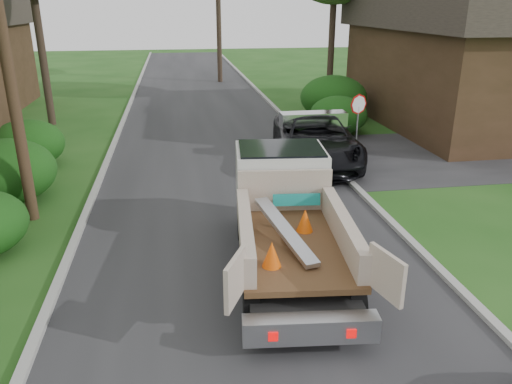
{
  "coord_description": "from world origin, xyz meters",
  "views": [
    {
      "loc": [
        -1.44,
        -8.45,
        5.55
      ],
      "look_at": [
        0.39,
        2.93,
        1.2
      ],
      "focal_mm": 35.0,
      "sensor_mm": 36.0,
      "label": 1
    }
  ],
  "objects_px": {
    "stop_sign": "(358,113)",
    "black_pickup": "(316,139)",
    "house_right": "(480,58)",
    "utility_pole": "(0,21)",
    "flatbed_truck": "(285,204)"
  },
  "relations": [
    {
      "from": "stop_sign",
      "to": "house_right",
      "type": "height_order",
      "value": "house_right"
    },
    {
      "from": "utility_pole",
      "to": "black_pickup",
      "type": "height_order",
      "value": "utility_pole"
    },
    {
      "from": "utility_pole",
      "to": "flatbed_truck",
      "type": "bearing_deg",
      "value": -25.44
    },
    {
      "from": "stop_sign",
      "to": "utility_pole",
      "type": "distance_m",
      "value": 11.91
    },
    {
      "from": "utility_pole",
      "to": "flatbed_truck",
      "type": "distance_m",
      "value": 8.1
    },
    {
      "from": "stop_sign",
      "to": "black_pickup",
      "type": "bearing_deg",
      "value": -177.85
    },
    {
      "from": "utility_pole",
      "to": "house_right",
      "type": "relative_size",
      "value": 0.77
    },
    {
      "from": "utility_pole",
      "to": "house_right",
      "type": "xyz_separation_m",
      "value": [
        18.48,
        9.02,
        -2.01
      ]
    },
    {
      "from": "house_right",
      "to": "utility_pole",
      "type": "bearing_deg",
      "value": -153.99
    },
    {
      "from": "stop_sign",
      "to": "house_right",
      "type": "distance_m",
      "value": 9.37
    },
    {
      "from": "flatbed_truck",
      "to": "utility_pole",
      "type": "bearing_deg",
      "value": 160.2
    },
    {
      "from": "flatbed_truck",
      "to": "black_pickup",
      "type": "bearing_deg",
      "value": 74.64
    },
    {
      "from": "black_pickup",
      "to": "flatbed_truck",
      "type": "bearing_deg",
      "value": -102.6
    },
    {
      "from": "house_right",
      "to": "flatbed_truck",
      "type": "distance_m",
      "value": 17.18
    },
    {
      "from": "stop_sign",
      "to": "flatbed_truck",
      "type": "relative_size",
      "value": 0.4
    }
  ]
}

